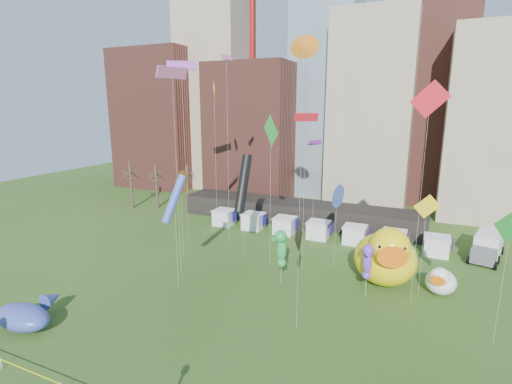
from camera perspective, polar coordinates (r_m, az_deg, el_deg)
The scene contains 26 objects.
skyline at distance 76.26m, azimuth 15.87°, elevation 14.74°, with size 101.00×23.00×68.00m.
pavilion at distance 61.34m, azimuth 6.21°, elevation -3.01°, with size 38.00×6.00×3.20m, color black.
vendor_tents at distance 54.62m, azimuth 9.24°, elevation -5.64°, with size 33.24×2.80×2.40m.
bare_trees at distance 71.83m, azimuth -14.37°, elevation 0.97°, with size 8.44×6.44×8.50m.
big_duck at distance 42.07m, azimuth 18.70°, elevation -9.03°, with size 7.82×9.33×6.68m.
small_duck at distance 42.65m, azimuth 25.68°, elevation -11.77°, with size 3.44×4.20×3.04m.
seahorse_green at distance 39.67m, azimuth 3.78°, elevation -7.94°, with size 1.75×1.95×5.84m.
seahorse_purple at distance 38.73m, azimuth 16.19°, elevation -9.51°, with size 1.37×1.62×5.33m.
whale_inflatable at distance 38.75m, azimuth -31.06°, elevation -15.41°, with size 5.42×6.93×2.38m.
box_truck at distance 54.88m, azimuth 31.13°, elevation -6.77°, with size 4.32×7.68×3.08m.
kite_0 at distance 40.58m, azimuth 7.44°, elevation 10.75°, with size 2.20×2.29×17.40m.
kite_1 at distance 40.66m, azimuth -12.32°, elevation 16.75°, with size 1.37×3.75×21.90m.
kite_2 at distance 30.48m, azimuth 6.36°, elevation -6.58°, with size 0.33×2.92×9.68m.
kite_3 at distance 33.37m, azimuth 33.55°, elevation -4.46°, with size 1.89×1.96×11.00m.
kite_4 at distance 38.94m, azimuth 23.97°, elevation -2.15°, with size 2.32×0.29×10.21m.
kite_5 at distance 37.59m, azimuth -12.01°, elevation -0.99°, with size 2.07×2.79×11.79m.
kite_6 at distance 41.93m, azimuth 7.08°, elevation 20.51°, with size 2.29×0.91×25.11m.
kite_7 at distance 48.38m, azimuth 8.76°, elevation 7.10°, with size 1.40×1.82×14.01m.
kite_8 at distance 36.14m, azimuth 24.35°, elevation 11.97°, with size 3.19×0.07×20.27m.
kite_9 at distance 48.75m, azimuth -4.41°, elevation 18.83°, with size 0.54×2.17×24.11m.
kite_10 at distance 44.38m, azimuth -1.90°, elevation 1.26°, with size 1.48×3.99×12.67m.
kite_11 at distance 41.23m, azimuth 2.22°, elevation 8.83°, with size 2.53×2.26×17.24m.
kite_12 at distance 54.80m, azimuth -6.22°, elevation 14.18°, with size 1.36×1.80×21.41m.
kite_13 at distance 43.14m, azimuth 11.91°, elevation -0.58°, with size 0.65×2.55×9.71m.
kite_14 at distance 46.51m, azimuth -11.13°, elevation 1.41°, with size 1.06×2.90×10.68m.
kite_15 at distance 50.39m, azimuth -11.01°, elevation 17.79°, with size 3.28×2.29×23.49m.
Camera 1 is at (14.12, -14.20, 18.20)m, focal length 27.00 mm.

